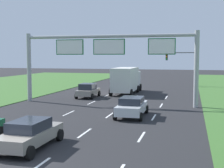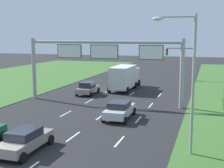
# 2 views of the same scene
# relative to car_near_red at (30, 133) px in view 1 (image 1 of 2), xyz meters

# --- Properties ---
(ground_plane) EXTENTS (200.00, 200.00, 0.00)m
(ground_plane) POSITION_rel_car_near_red_xyz_m (-0.09, -2.38, -0.75)
(ground_plane) COLOR #262628
(lane_dashes_inner_left) EXTENTS (0.14, 44.40, 0.01)m
(lane_dashes_inner_left) POSITION_rel_car_near_red_xyz_m (-1.84, 0.62, -0.75)
(lane_dashes_inner_left) COLOR white
(lane_dashes_inner_left) RESTS_ON ground_plane
(lane_dashes_inner_right) EXTENTS (0.14, 44.40, 0.01)m
(lane_dashes_inner_right) POSITION_rel_car_near_red_xyz_m (1.66, 0.62, -0.75)
(lane_dashes_inner_right) COLOR white
(lane_dashes_inner_right) RESTS_ON ground_plane
(lane_dashes_slip) EXTENTS (0.14, 44.40, 0.01)m
(lane_dashes_slip) POSITION_rel_car_near_red_xyz_m (5.16, 0.62, -0.75)
(lane_dashes_slip) COLOR white
(lane_dashes_slip) RESTS_ON ground_plane
(car_near_red) EXTENTS (2.03, 4.41, 1.46)m
(car_near_red) POSITION_rel_car_near_red_xyz_m (0.00, 0.00, 0.00)
(car_near_red) COLOR gray
(car_near_red) RESTS_ON ground_plane
(car_lead_silver) EXTENTS (2.11, 4.04, 1.60)m
(car_lead_silver) POSITION_rel_car_near_red_xyz_m (-3.49, 19.36, 0.06)
(car_lead_silver) COLOR gray
(car_lead_silver) RESTS_ON ground_plane
(car_mid_lane) EXTENTS (2.17, 4.49, 1.51)m
(car_mid_lane) POSITION_rel_car_near_red_xyz_m (3.45, 9.56, 0.03)
(car_mid_lane) COLOR silver
(car_mid_lane) RESTS_ON ground_plane
(box_truck) EXTENTS (2.72, 8.08, 3.27)m
(box_truck) POSITION_rel_car_near_red_xyz_m (-0.04, 24.32, 1.00)
(box_truck) COLOR silver
(box_truck) RESTS_ON ground_plane
(sign_gantry) EXTENTS (17.24, 0.44, 7.00)m
(sign_gantry) POSITION_rel_car_near_red_xyz_m (0.00, 15.19, 4.19)
(sign_gantry) COLOR #9EA0A5
(sign_gantry) RESTS_ON ground_plane
(traffic_light_mast) EXTENTS (4.76, 0.49, 5.60)m
(traffic_light_mast) POSITION_rel_car_near_red_xyz_m (6.54, 36.39, 3.11)
(traffic_light_mast) COLOR #47494F
(traffic_light_mast) RESTS_ON ground_plane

